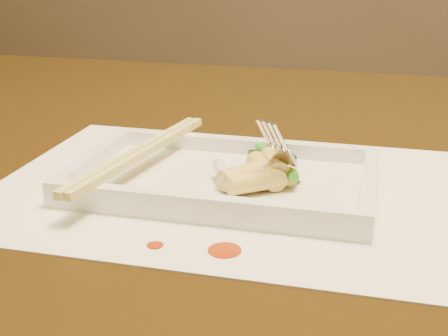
% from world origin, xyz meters
% --- Properties ---
extents(table, '(1.40, 0.90, 0.75)m').
position_xyz_m(table, '(0.00, 0.00, 0.65)').
color(table, black).
rests_on(table, ground).
extents(placemat, '(0.40, 0.30, 0.00)m').
position_xyz_m(placemat, '(0.04, -0.10, 0.75)').
color(placemat, white).
rests_on(placemat, table).
extents(sauce_splatter_a, '(0.02, 0.02, 0.00)m').
position_xyz_m(sauce_splatter_a, '(0.07, -0.21, 0.75)').
color(sauce_splatter_a, '#A53004').
rests_on(sauce_splatter_a, placemat).
extents(sauce_splatter_b, '(0.01, 0.01, 0.00)m').
position_xyz_m(sauce_splatter_b, '(0.02, -0.22, 0.75)').
color(sauce_splatter_b, '#A53004').
rests_on(sauce_splatter_b, placemat).
extents(plate_base, '(0.26, 0.16, 0.01)m').
position_xyz_m(plate_base, '(0.04, -0.10, 0.76)').
color(plate_base, white).
rests_on(plate_base, placemat).
extents(plate_rim_far, '(0.26, 0.01, 0.01)m').
position_xyz_m(plate_rim_far, '(0.04, -0.02, 0.77)').
color(plate_rim_far, white).
rests_on(plate_rim_far, plate_base).
extents(plate_rim_near, '(0.26, 0.01, 0.01)m').
position_xyz_m(plate_rim_near, '(0.04, -0.17, 0.77)').
color(plate_rim_near, white).
rests_on(plate_rim_near, plate_base).
extents(plate_rim_left, '(0.01, 0.14, 0.01)m').
position_xyz_m(plate_rim_left, '(-0.08, -0.10, 0.77)').
color(plate_rim_left, white).
rests_on(plate_rim_left, plate_base).
extents(plate_rim_right, '(0.01, 0.14, 0.01)m').
position_xyz_m(plate_rim_right, '(0.16, -0.10, 0.77)').
color(plate_rim_right, white).
rests_on(plate_rim_right, plate_base).
extents(veg_piece, '(0.05, 0.04, 0.01)m').
position_xyz_m(veg_piece, '(0.07, -0.06, 0.77)').
color(veg_piece, black).
rests_on(veg_piece, plate_base).
extents(scallion_white, '(0.03, 0.04, 0.01)m').
position_xyz_m(scallion_white, '(0.04, -0.11, 0.77)').
color(scallion_white, '#EAEACC').
rests_on(scallion_white, plate_base).
extents(scallion_green, '(0.05, 0.08, 0.01)m').
position_xyz_m(scallion_green, '(0.08, -0.08, 0.77)').
color(scallion_green, '#2A9518').
rests_on(scallion_green, plate_base).
extents(chopstick_a, '(0.04, 0.22, 0.01)m').
position_xyz_m(chopstick_a, '(-0.04, -0.10, 0.78)').
color(chopstick_a, '#DBCC6D').
rests_on(chopstick_a, plate_rim_near).
extents(chopstick_b, '(0.04, 0.22, 0.01)m').
position_xyz_m(chopstick_b, '(-0.03, -0.10, 0.78)').
color(chopstick_b, '#DBCC6D').
rests_on(chopstick_b, plate_rim_near).
extents(fork, '(0.09, 0.10, 0.14)m').
position_xyz_m(fork, '(0.11, -0.08, 0.83)').
color(fork, silver).
rests_on(fork, plate_base).
extents(sauce_blob_0, '(0.04, 0.04, 0.00)m').
position_xyz_m(sauce_blob_0, '(0.06, -0.10, 0.76)').
color(sauce_blob_0, '#A53004').
rests_on(sauce_blob_0, plate_base).
extents(rice_cake_0, '(0.03, 0.05, 0.02)m').
position_xyz_m(rice_cake_0, '(0.09, -0.08, 0.77)').
color(rice_cake_0, '#F4E372').
rests_on(rice_cake_0, plate_base).
extents(rice_cake_1, '(0.05, 0.04, 0.02)m').
position_xyz_m(rice_cake_1, '(0.07, -0.12, 0.77)').
color(rice_cake_1, '#F4E372').
rests_on(rice_cake_1, plate_base).
extents(rice_cake_2, '(0.03, 0.04, 0.02)m').
position_xyz_m(rice_cake_2, '(0.08, -0.09, 0.78)').
color(rice_cake_2, '#F4E372').
rests_on(rice_cake_2, plate_base).
extents(rice_cake_3, '(0.04, 0.05, 0.02)m').
position_xyz_m(rice_cake_3, '(0.06, -0.11, 0.77)').
color(rice_cake_3, '#F4E372').
rests_on(rice_cake_3, plate_base).
extents(rice_cake_4, '(0.04, 0.05, 0.02)m').
position_xyz_m(rice_cake_4, '(0.08, -0.09, 0.77)').
color(rice_cake_4, '#F4E372').
rests_on(rice_cake_4, plate_base).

